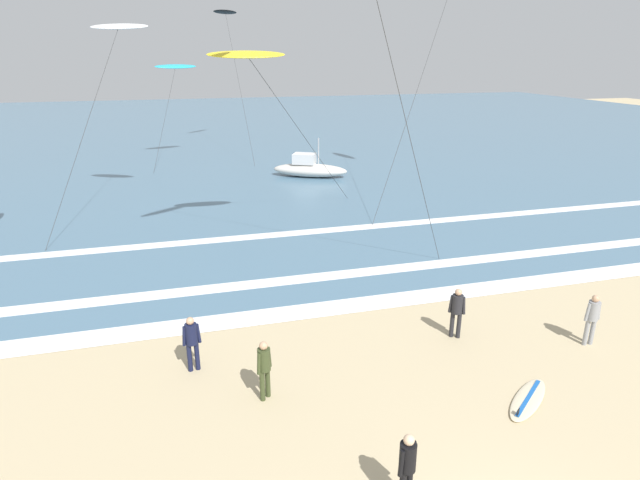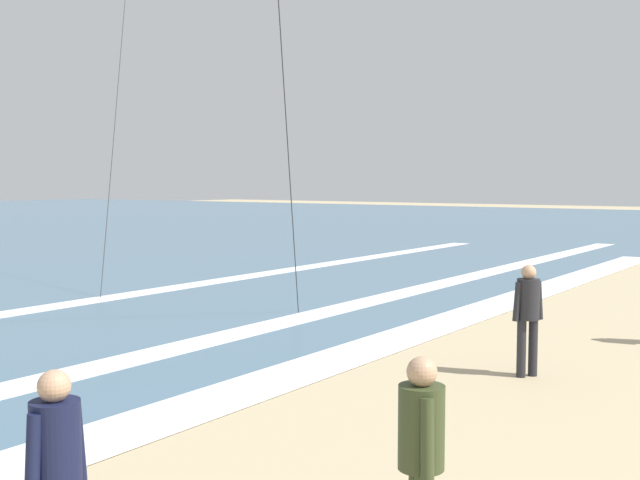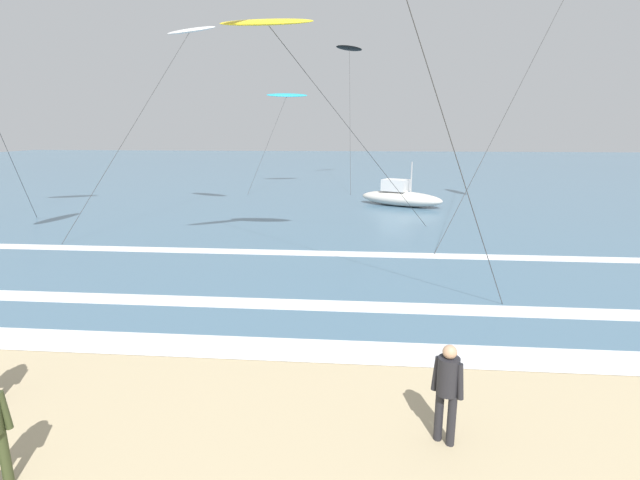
% 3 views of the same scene
% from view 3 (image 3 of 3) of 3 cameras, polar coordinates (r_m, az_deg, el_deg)
% --- Properties ---
extents(ocean_surface, '(140.00, 90.00, 0.01)m').
position_cam_3_polar(ocean_surface, '(53.96, 2.97, 8.55)').
color(ocean_surface, slate).
rests_on(ocean_surface, ground).
extents(wave_foam_shoreline, '(47.80, 1.07, 0.01)m').
position_cam_3_polar(wave_foam_shoreline, '(10.81, -14.69, -12.39)').
color(wave_foam_shoreline, white).
rests_on(wave_foam_shoreline, ocean_surface).
extents(wave_foam_mid_break, '(54.14, 0.78, 0.01)m').
position_cam_3_polar(wave_foam_mid_break, '(12.68, -0.78, -7.97)').
color(wave_foam_mid_break, white).
rests_on(wave_foam_mid_break, ocean_surface).
extents(wave_foam_outer_break, '(48.39, 0.76, 0.01)m').
position_cam_3_polar(wave_foam_outer_break, '(17.77, -0.26, -1.64)').
color(wave_foam_outer_break, white).
rests_on(wave_foam_outer_break, ocean_surface).
extents(surfer_right_near, '(0.47, 0.35, 1.60)m').
position_cam_3_polar(surfer_right_near, '(7.46, 15.31, -16.75)').
color(surfer_right_near, '#232328').
rests_on(surfer_right_near, ground).
extents(kite_white_low_near, '(5.26, 7.80, 9.63)m').
position_cam_3_polar(kite_white_low_near, '(26.28, -15.60, 23.37)').
color(kite_white_low_near, white).
rests_on(kite_white_low_near, ground).
extents(kite_cyan_high_left, '(3.89, 5.69, 7.39)m').
position_cam_3_polar(kite_cyan_high_left, '(38.13, -4.07, 17.21)').
color(kite_cyan_high_left, '#23A8C6').
rests_on(kite_cyan_high_left, ground).
extents(kite_yellow_mid_center, '(8.10, 6.56, 8.30)m').
position_cam_3_polar(kite_yellow_mid_center, '(17.17, -6.46, 24.78)').
color(kite_yellow_mid_center, yellow).
rests_on(kite_yellow_mid_center, ground).
extents(kite_black_far_right, '(2.73, 11.96, 11.72)m').
position_cam_3_polar(kite_black_far_right, '(44.23, 3.62, 22.27)').
color(kite_black_far_right, black).
rests_on(kite_black_far_right, ground).
extents(offshore_boat, '(5.41, 3.87, 2.70)m').
position_cam_3_polar(offshore_boat, '(29.17, 9.80, 5.23)').
color(offshore_boat, beige).
rests_on(offshore_boat, ground).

